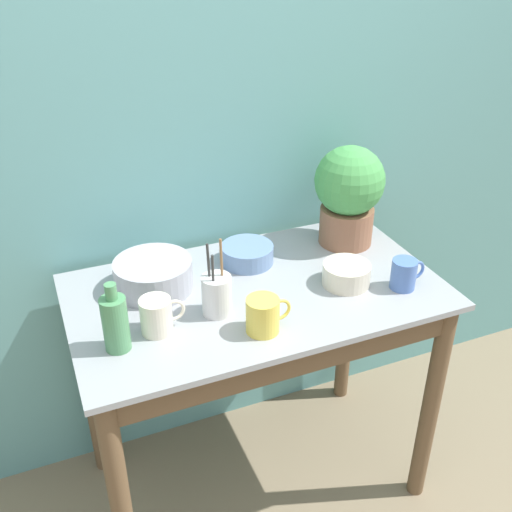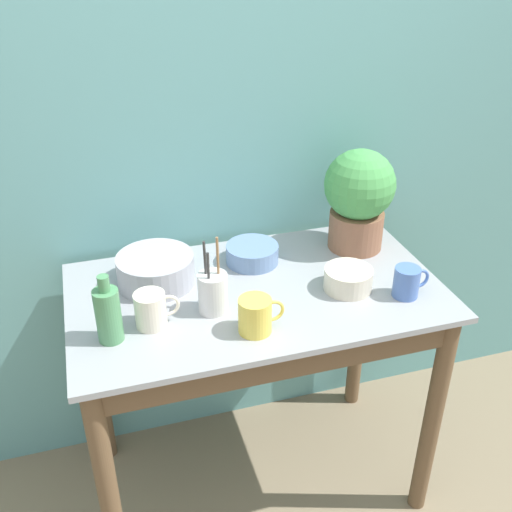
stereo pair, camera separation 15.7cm
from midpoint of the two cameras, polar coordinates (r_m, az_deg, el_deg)
The scene contains 11 objects.
wall_back at distance 2.05m, azimuth -6.44°, elevation 10.38°, with size 6.00×0.05×2.40m.
counter_table at distance 1.96m, azimuth -2.04°, elevation -8.18°, with size 1.16×0.66×0.86m.
potted_plant at distance 2.07m, azimuth 6.68°, elevation 6.00°, with size 0.24×0.24×0.35m.
bowl_wash_large at distance 1.89m, azimuth -12.09°, elevation -1.84°, with size 0.24×0.24×0.10m.
bottle_tall at distance 1.65m, azimuth -15.95°, elevation -6.17°, with size 0.07×0.07×0.20m.
mug_yellow at distance 1.67m, azimuth -1.99°, elevation -5.72°, with size 0.13×0.09×0.10m.
mug_blue at distance 1.89m, azimuth 11.67°, elevation -1.75°, with size 0.12×0.08×0.10m.
mug_cream at distance 1.70m, azimuth -12.04°, elevation -5.64°, with size 0.13×0.09×0.10m.
bowl_small_cream at distance 1.89m, azimuth 6.27°, elevation -1.80°, with size 0.15×0.15×0.07m.
bowl_small_blue at distance 2.00m, azimuth -3.08°, elevation 0.13°, with size 0.18×0.18×0.06m.
utensil_cup at distance 1.74m, azimuth -6.34°, elevation -3.73°, with size 0.09×0.09×0.24m.
Camera 1 is at (-0.60, -1.12, 1.88)m, focal length 42.00 mm.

